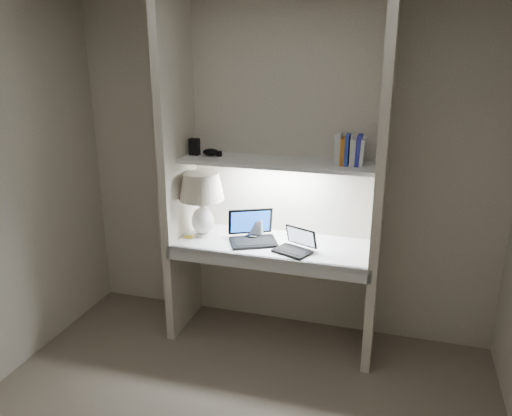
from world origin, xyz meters
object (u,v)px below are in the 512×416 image
at_px(laptop_netbook, 296,246).
at_px(speaker, 257,227).
at_px(table_lamp, 202,194).
at_px(laptop_main, 252,234).
at_px(book_row, 350,151).

bearing_deg(laptop_netbook, speaker, 170.14).
bearing_deg(speaker, laptop_netbook, -32.50).
relative_size(table_lamp, laptop_netbook, 1.57).
height_order(table_lamp, speaker, table_lamp).
relative_size(laptop_netbook, speaker, 2.37).
height_order(laptop_main, speaker, laptop_main).
height_order(speaker, book_row, book_row).
xyz_separation_m(table_lamp, book_row, (1.05, 0.11, 0.36)).
bearing_deg(book_row, table_lamp, -174.25).
bearing_deg(table_lamp, speaker, 18.45).
height_order(laptop_netbook, speaker, laptop_netbook).
relative_size(laptop_main, speaker, 3.24).
bearing_deg(book_row, laptop_main, -171.20).
relative_size(speaker, book_row, 0.63).
bearing_deg(laptop_netbook, table_lamp, -164.42).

